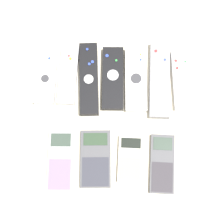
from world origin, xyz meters
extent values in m
plane|color=beige|center=(0.00, 0.00, 0.00)|extent=(3.00, 3.00, 0.00)
cube|color=white|center=(-0.19, 0.14, 0.01)|extent=(0.06, 0.17, 0.02)
cylinder|color=#38383D|center=(-0.19, 0.12, 0.02)|extent=(0.02, 0.02, 0.00)
cylinder|color=blue|center=(-0.18, 0.18, 0.02)|extent=(0.01, 0.01, 0.00)
cylinder|color=silver|center=(-0.20, 0.17, 0.02)|extent=(0.01, 0.01, 0.00)
cube|color=silver|center=(-0.12, 0.13, 0.01)|extent=(0.05, 0.17, 0.02)
cylinder|color=red|center=(-0.12, 0.19, 0.02)|extent=(0.01, 0.01, 0.00)
cylinder|color=silver|center=(-0.13, 0.18, 0.02)|extent=(0.01, 0.01, 0.00)
cylinder|color=orange|center=(-0.12, 0.18, 0.02)|extent=(0.01, 0.01, 0.00)
cube|color=black|center=(-0.07, 0.12, 0.01)|extent=(0.06, 0.21, 0.02)
cylinder|color=silver|center=(-0.07, 0.12, 0.02)|extent=(0.03, 0.03, 0.00)
cylinder|color=blue|center=(-0.06, 0.17, 0.02)|extent=(0.01, 0.01, 0.00)
cylinder|color=blue|center=(-0.07, 0.21, 0.02)|extent=(0.01, 0.01, 0.00)
cylinder|color=blue|center=(-0.07, 0.16, 0.02)|extent=(0.01, 0.01, 0.00)
cube|color=black|center=(0.00, 0.13, 0.01)|extent=(0.06, 0.18, 0.02)
cylinder|color=silver|center=(0.00, 0.13, 0.02)|extent=(0.03, 0.03, 0.00)
cylinder|color=green|center=(0.01, 0.18, 0.02)|extent=(0.01, 0.01, 0.00)
cylinder|color=blue|center=(-0.02, 0.19, 0.02)|extent=(0.01, 0.01, 0.00)
cube|color=white|center=(0.06, 0.13, 0.01)|extent=(0.06, 0.19, 0.02)
cylinder|color=#38383D|center=(0.06, 0.13, 0.02)|extent=(0.03, 0.03, 0.00)
cylinder|color=yellow|center=(0.08, 0.20, 0.02)|extent=(0.01, 0.01, 0.00)
cylinder|color=blue|center=(0.08, 0.18, 0.02)|extent=(0.01, 0.01, 0.00)
cube|color=gray|center=(0.13, 0.13, 0.01)|extent=(0.06, 0.22, 0.02)
cylinder|color=silver|center=(0.13, 0.13, 0.02)|extent=(0.03, 0.03, 0.00)
cylinder|color=red|center=(0.12, 0.21, 0.02)|extent=(0.01, 0.01, 0.00)
cylinder|color=blue|center=(0.14, 0.18, 0.02)|extent=(0.01, 0.01, 0.00)
cube|color=white|center=(0.19, 0.13, 0.01)|extent=(0.06, 0.17, 0.02)
cylinder|color=#99999E|center=(0.19, 0.12, 0.02)|extent=(0.02, 0.02, 0.00)
cylinder|color=green|center=(0.20, 0.18, 0.02)|extent=(0.01, 0.01, 0.00)
cylinder|color=red|center=(0.18, 0.16, 0.02)|extent=(0.01, 0.01, 0.00)
cylinder|color=red|center=(0.18, 0.18, 0.02)|extent=(0.01, 0.01, 0.00)
cube|color=#B2B2B7|center=(-0.13, -0.10, 0.01)|extent=(0.07, 0.16, 0.01)
cube|color=#38473D|center=(-0.13, -0.05, 0.01)|extent=(0.05, 0.04, 0.00)
cube|color=gray|center=(-0.13, -0.14, 0.01)|extent=(0.06, 0.08, 0.00)
cube|color=#4C4C51|center=(-0.04, -0.10, 0.01)|extent=(0.08, 0.15, 0.01)
cube|color=#2D422D|center=(-0.04, -0.05, 0.01)|extent=(0.06, 0.04, 0.00)
cube|color=#34353F|center=(-0.04, -0.13, 0.01)|extent=(0.07, 0.08, 0.00)
cube|color=beige|center=(0.05, -0.10, 0.01)|extent=(0.07, 0.12, 0.01)
cube|color=black|center=(0.05, -0.05, 0.01)|extent=(0.05, 0.03, 0.00)
cube|color=gray|center=(0.05, -0.12, 0.01)|extent=(0.06, 0.06, 0.00)
cube|color=#4C4C51|center=(0.13, -0.11, 0.01)|extent=(0.07, 0.16, 0.01)
cube|color=#38473D|center=(0.14, -0.05, 0.01)|extent=(0.05, 0.04, 0.00)
cube|color=#373339|center=(0.13, -0.14, 0.01)|extent=(0.06, 0.08, 0.00)
camera|label=1|loc=(0.01, -0.23, 0.99)|focal=60.00mm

